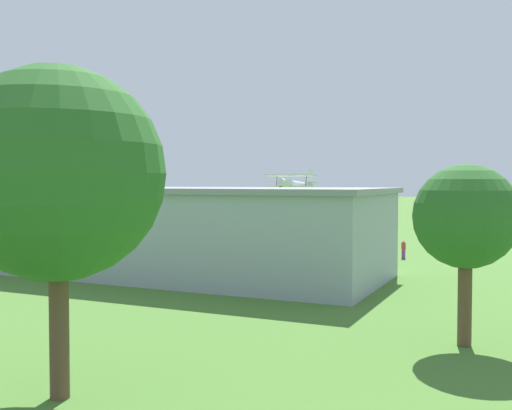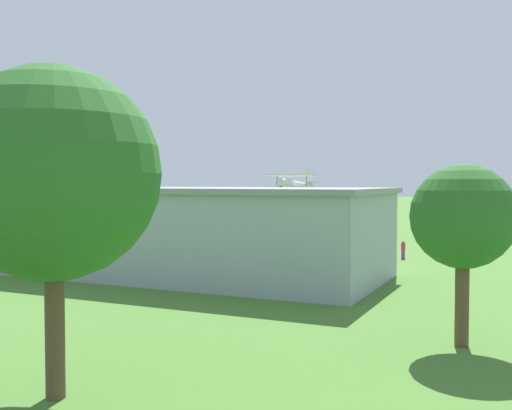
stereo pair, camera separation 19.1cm
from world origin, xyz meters
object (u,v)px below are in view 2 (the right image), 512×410
at_px(hangar, 119,228).
at_px(tree_at_field_edge, 53,174).
at_px(person_crossing_taxiway, 385,249).
at_px(tree_behind_hangar_left, 463,218).
at_px(biplane, 295,184).
at_px(person_by_parked_cars, 46,235).
at_px(person_walking_on_apron, 403,249).
at_px(car_white, 13,234).

bearing_deg(hangar, tree_at_field_edge, 123.90).
relative_size(person_crossing_taxiway, tree_behind_hangar_left, 0.24).
bearing_deg(biplane, person_crossing_taxiway, 129.98).
distance_m(person_by_parked_cars, person_crossing_taxiway, 37.83).
relative_size(hangar, person_by_parked_cars, 26.46).
distance_m(hangar, person_walking_on_apron, 24.17).
distance_m(person_by_parked_cars, tree_behind_hangar_left, 53.48).
relative_size(person_crossing_taxiway, person_walking_on_apron, 1.09).
height_order(person_crossing_taxiway, tree_at_field_edge, tree_at_field_edge).
xyz_separation_m(person_by_parked_cars, tree_at_field_edge, (-36.19, 36.76, 6.13)).
distance_m(person_by_parked_cars, person_walking_on_apron, 39.20).
bearing_deg(person_walking_on_apron, person_by_parked_cars, 2.43).
bearing_deg(biplane, person_by_parked_cars, 40.76).
distance_m(hangar, person_by_parked_cars, 25.19).
bearing_deg(tree_behind_hangar_left, hangar, -23.71).
bearing_deg(tree_behind_hangar_left, biplane, -61.07).
distance_m(person_by_parked_cars, tree_at_field_edge, 51.95).
relative_size(person_crossing_taxiway, tree_at_field_edge, 0.17).
bearing_deg(biplane, car_white, 39.41).
xyz_separation_m(person_walking_on_apron, tree_at_field_edge, (2.98, 38.42, 6.07)).
distance_m(person_walking_on_apron, tree_at_field_edge, 39.01).
relative_size(car_white, person_by_parked_cars, 3.06).
distance_m(person_crossing_taxiway, person_walking_on_apron, 1.71).
relative_size(hangar, person_walking_on_apron, 24.64).
xyz_separation_m(hangar, car_white, (24.04, -12.22, -2.33)).
relative_size(hangar, tree_at_field_edge, 3.95).
bearing_deg(biplane, tree_behind_hangar_left, 118.93).
bearing_deg(car_white, person_walking_on_apron, -175.44).
relative_size(car_white, tree_at_field_edge, 0.46).
bearing_deg(hangar, person_walking_on_apron, -139.58).
relative_size(hangar, person_crossing_taxiway, 22.62).
distance_m(biplane, tree_behind_hangar_left, 50.90).
distance_m(biplane, car_white, 33.39).
height_order(hangar, person_walking_on_apron, hangar).
xyz_separation_m(person_by_parked_cars, person_crossing_taxiway, (-37.83, -0.60, 0.14)).
height_order(person_walking_on_apron, tree_behind_hangar_left, tree_behind_hangar_left).
xyz_separation_m(person_walking_on_apron, tree_behind_hangar_left, (-7.70, 27.02, 4.40)).
height_order(biplane, person_crossing_taxiway, biplane).
bearing_deg(person_walking_on_apron, tree_at_field_edge, 85.57).
height_order(hangar, biplane, biplane).
xyz_separation_m(car_white, person_by_parked_cars, (-3.18, -1.72, -0.06)).
relative_size(car_white, tree_behind_hangar_left, 0.63).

